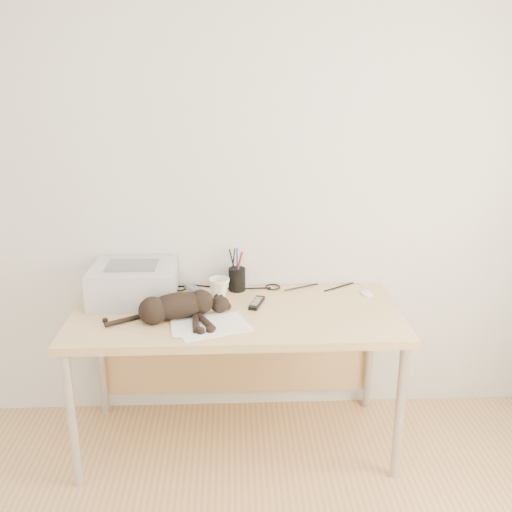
{
  "coord_description": "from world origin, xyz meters",
  "views": [
    {
      "loc": [
        -0.01,
        -1.16,
        1.87
      ],
      "look_at": [
        0.09,
        1.34,
        1.04
      ],
      "focal_mm": 40.0,
      "sensor_mm": 36.0,
      "label": 1
    }
  ],
  "objects_px": {
    "cat": "(175,308)",
    "mouse": "(367,291)",
    "pen_cup": "(237,279)",
    "printer": "(133,283)",
    "mug": "(219,288)",
    "desk": "(236,329)"
  },
  "relations": [
    {
      "from": "cat",
      "to": "mouse",
      "type": "height_order",
      "value": "cat"
    },
    {
      "from": "mouse",
      "to": "pen_cup",
      "type": "bearing_deg",
      "value": 159.0
    },
    {
      "from": "printer",
      "to": "cat",
      "type": "xyz_separation_m",
      "value": [
        0.23,
        -0.24,
        -0.04
      ]
    },
    {
      "from": "printer",
      "to": "pen_cup",
      "type": "height_order",
      "value": "pen_cup"
    },
    {
      "from": "mug",
      "to": "pen_cup",
      "type": "relative_size",
      "value": 0.48
    },
    {
      "from": "printer",
      "to": "mouse",
      "type": "relative_size",
      "value": 4.21
    },
    {
      "from": "desk",
      "to": "cat",
      "type": "xyz_separation_m",
      "value": [
        -0.29,
        -0.16,
        0.19
      ]
    },
    {
      "from": "desk",
      "to": "mouse",
      "type": "xyz_separation_m",
      "value": [
        0.69,
        0.11,
        0.15
      ]
    },
    {
      "from": "cat",
      "to": "pen_cup",
      "type": "distance_m",
      "value": 0.46
    },
    {
      "from": "printer",
      "to": "cat",
      "type": "relative_size",
      "value": 0.7
    },
    {
      "from": "mug",
      "to": "pen_cup",
      "type": "height_order",
      "value": "pen_cup"
    },
    {
      "from": "pen_cup",
      "to": "cat",
      "type": "bearing_deg",
      "value": -129.16
    },
    {
      "from": "desk",
      "to": "mouse",
      "type": "distance_m",
      "value": 0.71
    },
    {
      "from": "pen_cup",
      "to": "mouse",
      "type": "distance_m",
      "value": 0.69
    },
    {
      "from": "desk",
      "to": "pen_cup",
      "type": "xyz_separation_m",
      "value": [
        0.01,
        0.2,
        0.2
      ]
    },
    {
      "from": "cat",
      "to": "mug",
      "type": "xyz_separation_m",
      "value": [
        0.2,
        0.27,
        -0.01
      ]
    },
    {
      "from": "mug",
      "to": "mouse",
      "type": "bearing_deg",
      "value": 0.18
    },
    {
      "from": "printer",
      "to": "mug",
      "type": "relative_size",
      "value": 3.84
    },
    {
      "from": "pen_cup",
      "to": "printer",
      "type": "bearing_deg",
      "value": -167.2
    },
    {
      "from": "mug",
      "to": "mouse",
      "type": "height_order",
      "value": "mug"
    },
    {
      "from": "cat",
      "to": "printer",
      "type": "bearing_deg",
      "value": 116.84
    },
    {
      "from": "printer",
      "to": "mouse",
      "type": "height_order",
      "value": "printer"
    }
  ]
}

